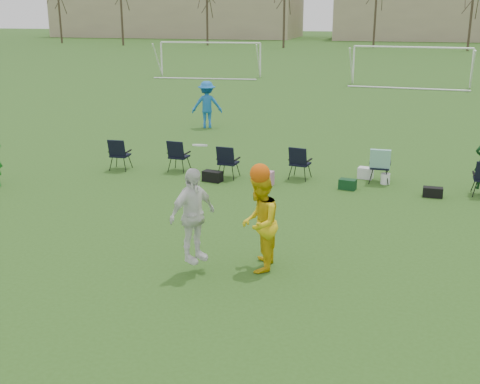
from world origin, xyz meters
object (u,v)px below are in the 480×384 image
(center_contest, at_px, (233,219))
(goal_mid, at_px, (412,55))
(goal_left, at_px, (210,49))
(fielder_blue, at_px, (207,105))

(center_contest, distance_m, goal_mid, 30.61)
(center_contest, height_order, goal_left, same)
(fielder_blue, height_order, goal_mid, goal_mid)
(fielder_blue, xyz_separation_m, center_contest, (4.75, -13.45, 0.07))
(fielder_blue, relative_size, goal_left, 0.26)
(fielder_blue, relative_size, goal_mid, 0.26)
(fielder_blue, height_order, center_contest, center_contest)
(goal_left, height_order, goal_mid, same)
(center_contest, bearing_deg, goal_mid, 83.36)
(center_contest, bearing_deg, goal_left, 107.90)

